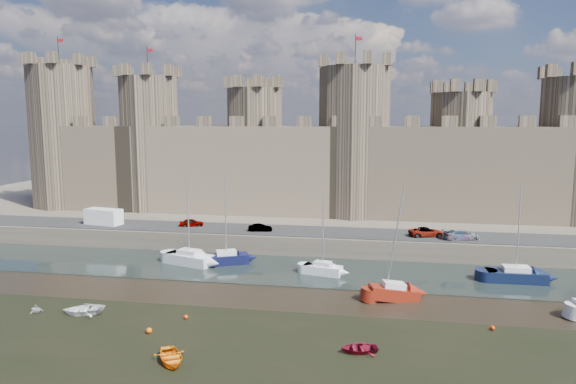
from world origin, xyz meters
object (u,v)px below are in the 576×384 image
(car_0, at_px, (192,223))
(sailboat_4, at_px, (394,292))
(van, at_px, (104,217))
(sailboat_2, at_px, (323,268))
(car_3, at_px, (426,232))
(dinghy_0, at_px, (171,358))
(sailboat_0, at_px, (189,258))
(car_2, at_px, (462,235))
(sailboat_3, at_px, (516,275))
(car_1, at_px, (260,228))
(sailboat_1, at_px, (226,258))

(car_0, bearing_deg, sailboat_4, -142.55)
(van, xyz_separation_m, sailboat_2, (32.73, -10.60, -2.90))
(car_3, distance_m, van, 45.04)
(car_3, xyz_separation_m, dinghy_0, (-20.87, -33.83, -2.77))
(sailboat_0, bearing_deg, van, 168.96)
(sailboat_0, bearing_deg, car_2, 32.40)
(sailboat_0, xyz_separation_m, sailboat_3, (37.29, -0.43, -0.04))
(car_2, distance_m, sailboat_0, 33.99)
(van, xyz_separation_m, sailboat_0, (16.34, -9.21, -2.80))
(van, distance_m, sailboat_4, 44.15)
(car_1, bearing_deg, car_0, 71.30)
(car_2, relative_size, sailboat_1, 0.43)
(van, bearing_deg, car_1, 9.66)
(car_0, distance_m, sailboat_4, 33.33)
(sailboat_1, bearing_deg, sailboat_2, -34.93)
(car_3, xyz_separation_m, sailboat_1, (-24.31, -8.43, -2.29))
(car_0, xyz_separation_m, car_3, (32.19, -0.98, 0.05))
(dinghy_0, bearing_deg, sailboat_3, 6.79)
(car_0, distance_m, sailboat_0, 11.07)
(van, bearing_deg, sailboat_4, -12.30)
(van, height_order, sailboat_1, sailboat_1)
(car_1, relative_size, car_3, 0.72)
(car_3, relative_size, sailboat_3, 0.42)
(sailboat_2, height_order, sailboat_4, sailboat_4)
(sailboat_1, distance_m, sailboat_3, 32.93)
(car_2, distance_m, sailboat_4, 18.87)
(sailboat_0, relative_size, sailboat_2, 1.21)
(sailboat_3, bearing_deg, car_0, 164.80)
(sailboat_1, bearing_deg, car_2, -9.89)
(car_2, relative_size, sailboat_4, 0.41)
(car_1, height_order, dinghy_0, car_1)
(car_1, xyz_separation_m, sailboat_1, (-2.45, -7.76, -2.20))
(car_0, height_order, car_1, car_0)
(sailboat_1, distance_m, sailboat_4, 21.73)
(car_0, distance_m, dinghy_0, 36.71)
(car_1, bearing_deg, sailboat_0, 131.93)
(car_1, height_order, sailboat_0, sailboat_0)
(sailboat_2, bearing_deg, sailboat_3, 16.02)
(sailboat_3, xyz_separation_m, dinghy_0, (-29.46, -24.11, -0.47))
(car_1, xyz_separation_m, car_3, (21.86, 0.67, 0.09))
(car_2, bearing_deg, car_0, 70.98)
(sailboat_2, bearing_deg, van, 175.48)
(car_0, xyz_separation_m, sailboat_4, (27.58, -18.58, -2.26))
(car_1, distance_m, sailboat_1, 8.43)
(sailboat_1, bearing_deg, sailboat_0, 166.68)
(car_2, height_order, van, van)
(car_1, xyz_separation_m, dinghy_0, (0.98, -33.16, -2.68))
(car_2, height_order, sailboat_4, sailboat_4)
(sailboat_4, bearing_deg, sailboat_2, 122.08)
(sailboat_0, relative_size, sailboat_1, 1.07)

